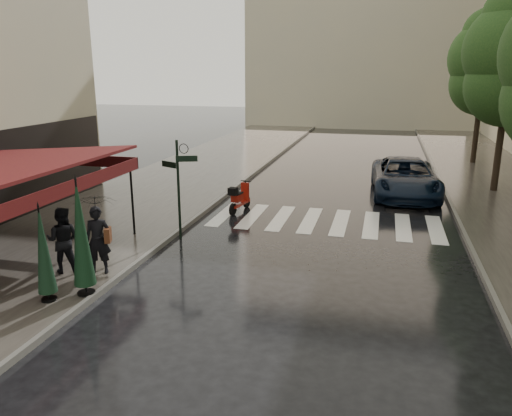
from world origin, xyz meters
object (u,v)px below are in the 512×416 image
at_px(pedestrian_with_umbrella, 95,210).
at_px(parasol_back, 43,250).
at_px(parked_car, 405,177).
at_px(scooter, 239,199).
at_px(pedestrian_terrace, 63,240).
at_px(parasol_front, 81,233).

distance_m(pedestrian_with_umbrella, parasol_back, 1.79).
bearing_deg(parked_car, parasol_back, -125.85).
distance_m(pedestrian_with_umbrella, scooter, 7.06).
xyz_separation_m(pedestrian_terrace, parked_car, (8.64, 11.01, -0.20)).
distance_m(pedestrian_terrace, parasol_front, 1.75).
bearing_deg(parasol_back, pedestrian_with_umbrella, 81.13).
relative_size(pedestrian_terrace, scooter, 1.05).
relative_size(pedestrian_with_umbrella, pedestrian_terrace, 1.46).
bearing_deg(pedestrian_with_umbrella, parked_car, 33.88).
relative_size(pedestrian_with_umbrella, scooter, 1.54).
height_order(parked_car, parasol_front, parasol_front).
distance_m(scooter, parasol_back, 8.71).
bearing_deg(parked_car, scooter, -148.93).
bearing_deg(parasol_front, parasol_back, -140.66).
bearing_deg(parasol_back, parasol_front, 39.34).
height_order(scooter, parasol_front, parasol_front).
distance_m(pedestrian_terrace, parasol_back, 1.71).
height_order(pedestrian_with_umbrella, pedestrian_terrace, pedestrian_with_umbrella).
xyz_separation_m(pedestrian_terrace, parasol_back, (0.63, -1.55, 0.35)).
bearing_deg(parasol_front, pedestrian_terrace, 140.08).
xyz_separation_m(pedestrian_with_umbrella, pedestrian_terrace, (-0.90, -0.16, -0.80)).
height_order(pedestrian_terrace, parasol_front, parasol_front).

